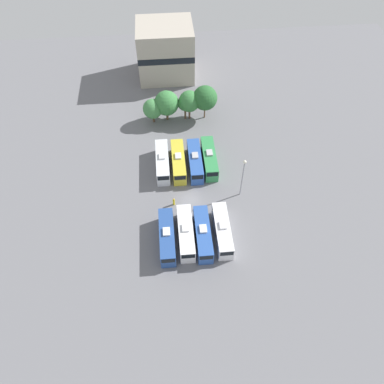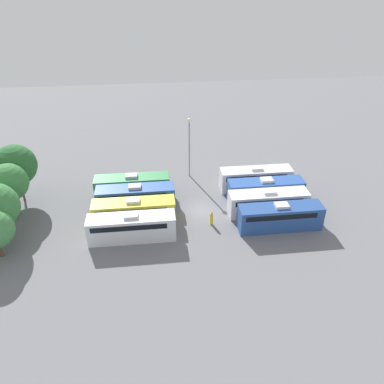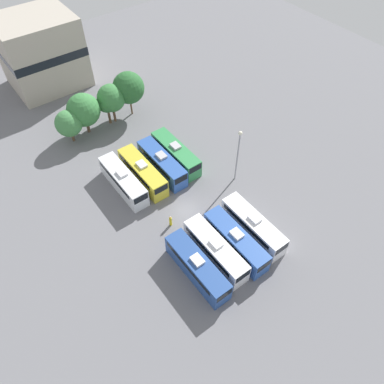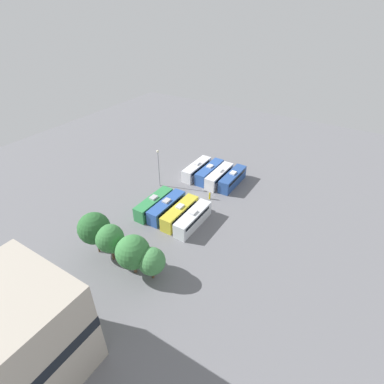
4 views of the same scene
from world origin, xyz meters
name	(u,v)px [view 1 (image 1 of 4)]	position (x,y,z in m)	size (l,w,h in m)	color
ground_plane	(190,200)	(0.00, 0.00, 0.00)	(125.72, 125.72, 0.00)	slate
bus_0	(167,236)	(-4.76, -8.92, 1.68)	(2.56, 10.15, 3.42)	#284C93
bus_1	(186,232)	(-1.49, -8.40, 1.68)	(2.56, 10.15, 3.42)	white
bus_2	(203,234)	(1.44, -8.89, 1.68)	(2.56, 10.15, 3.42)	#2D56A8
bus_3	(222,230)	(4.86, -8.46, 1.68)	(2.56, 10.15, 3.42)	white
bus_4	(162,162)	(-4.83, 8.85, 1.68)	(2.56, 10.15, 3.42)	silver
bus_5	(178,161)	(-1.63, 8.64, 1.68)	(2.56, 10.15, 3.42)	gold
bus_6	(195,161)	(1.71, 8.50, 1.68)	(2.56, 10.15, 3.42)	#2D56A8
bus_7	(209,158)	(4.65, 8.99, 1.68)	(2.56, 10.15, 3.42)	#338C4C
worker_person	(174,202)	(-3.14, -0.85, 0.86)	(0.36, 0.36, 1.85)	gold
light_pole	(243,173)	(9.63, 0.51, 6.11)	(0.60, 0.60, 9.22)	gray
tree_0	(153,109)	(-6.30, 23.25, 3.63)	(4.38, 4.38, 5.83)	brown
tree_1	(167,103)	(-3.18, 23.89, 4.48)	(5.48, 5.48, 7.23)	brown
tree_2	(185,103)	(0.93, 23.77, 4.24)	(3.42, 3.42, 5.99)	brown
tree_3	(189,101)	(1.88, 23.73, 4.76)	(4.72, 4.72, 7.14)	brown
tree_4	(205,98)	(5.34, 23.77, 5.38)	(5.46, 5.46, 8.12)	brown
depot_building	(165,51)	(-2.49, 41.91, 6.56)	(13.50, 11.96, 12.99)	#B2A899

